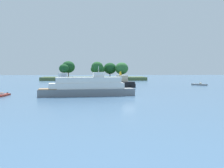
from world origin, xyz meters
TOP-DOWN VIEW (x-y plane):
  - ground_plane at (0.00, 0.00)m, footprint 400.00×400.00m
  - treeline_island at (-7.57, 87.66)m, footprint 54.30×14.32m
  - tugboat at (2.09, 35.27)m, footprint 7.78×10.84m
  - small_motorboat at (30.73, 41.68)m, footprint 4.63×5.31m
  - white_riverboat at (-8.67, 6.31)m, footprint 21.49×6.41m
  - cargo_barge at (-14.52, 54.57)m, footprint 22.87×34.85m
  - fishing_skiff at (-27.39, 6.90)m, footprint 2.05×5.24m

SIDE VIEW (x-z plane):
  - ground_plane at x=0.00m, z-range 0.00..0.00m
  - fishing_skiff at x=-27.39m, z-range -0.22..0.67m
  - small_motorboat at x=30.73m, z-range -0.23..0.81m
  - cargo_barge at x=-14.52m, z-range -1.99..3.92m
  - tugboat at x=2.09m, z-range -1.24..3.85m
  - white_riverboat at x=-8.67m, z-range -1.52..5.17m
  - treeline_island at x=-7.57m, z-range -1.38..8.71m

